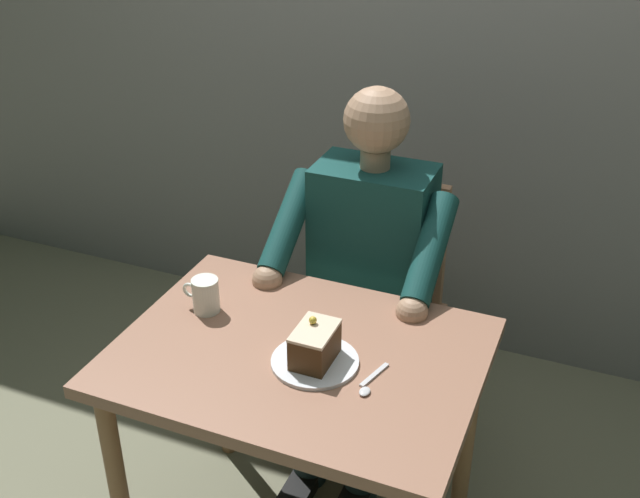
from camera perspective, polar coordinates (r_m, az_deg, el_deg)
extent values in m
cube|color=#966750|center=(2.00, -1.58, -7.93)|extent=(0.93, 0.70, 0.04)
cylinder|color=#9B6B47|center=(2.22, -14.68, -16.84)|extent=(0.05, 0.05, 0.72)
cylinder|color=#9B6B47|center=(2.35, 10.80, -13.16)|extent=(0.05, 0.05, 0.72)
cylinder|color=#9B6B47|center=(2.57, -7.18, -8.60)|extent=(0.05, 0.05, 0.72)
cube|color=#A37355|center=(2.61, 3.78, -5.82)|extent=(0.42, 0.42, 0.04)
cube|color=#A37355|center=(2.64, 5.31, 0.75)|extent=(0.38, 0.04, 0.45)
cylinder|color=#A37355|center=(2.57, 6.14, -12.73)|extent=(0.04, 0.04, 0.43)
cylinder|color=#A37355|center=(2.66, -1.40, -10.81)|extent=(0.04, 0.04, 0.43)
cylinder|color=#A37355|center=(2.84, 8.31, -8.19)|extent=(0.04, 0.04, 0.43)
cylinder|color=#A37355|center=(2.92, 1.46, -6.63)|extent=(0.04, 0.04, 0.43)
cube|color=#13413F|center=(2.44, 3.85, -0.16)|extent=(0.36, 0.22, 0.57)
sphere|color=tan|center=(2.26, 4.22, 9.49)|extent=(0.20, 0.20, 0.20)
cylinder|color=tan|center=(2.30, 4.11, 6.72)|extent=(0.09, 0.09, 0.06)
cylinder|color=#13413F|center=(2.20, 8.16, -0.03)|extent=(0.08, 0.33, 0.26)
sphere|color=tan|center=(2.13, 6.81, -4.65)|extent=(0.09, 0.09, 0.09)
cylinder|color=#13413F|center=(2.33, -2.29, 1.99)|extent=(0.08, 0.33, 0.26)
sphere|color=tan|center=(2.26, -3.92, -2.29)|extent=(0.09, 0.09, 0.09)
cylinder|color=#25363A|center=(2.48, 4.68, -7.98)|extent=(0.13, 0.38, 0.14)
cylinder|color=#25363A|center=(2.53, 0.79, -7.06)|extent=(0.13, 0.38, 0.14)
cylinder|color=#25363A|center=(2.50, 3.12, -14.41)|extent=(0.11, 0.11, 0.41)
cylinder|color=#25363A|center=(2.54, -0.80, -13.35)|extent=(0.11, 0.11, 0.41)
cube|color=black|center=(2.63, -1.31, -17.04)|extent=(0.09, 0.22, 0.05)
cylinder|color=white|center=(1.94, -0.38, -8.32)|extent=(0.22, 0.22, 0.01)
cube|color=#472B14|center=(1.91, -0.38, -7.18)|extent=(0.09, 0.13, 0.09)
cube|color=beige|center=(1.89, -0.39, -6.04)|extent=(0.09, 0.13, 0.01)
sphere|color=gold|center=(1.90, -0.54, -5.29)|extent=(0.02, 0.02, 0.02)
cylinder|color=white|center=(2.13, -8.45, -3.41)|extent=(0.07, 0.07, 0.10)
torus|color=white|center=(2.15, -9.59, -3.01)|extent=(0.05, 0.01, 0.05)
cylinder|color=black|center=(2.11, -8.53, -2.41)|extent=(0.07, 0.07, 0.01)
cube|color=silver|center=(1.91, 4.04, -9.28)|extent=(0.04, 0.11, 0.01)
ellipsoid|color=silver|center=(1.85, 3.33, -10.48)|extent=(0.03, 0.04, 0.01)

